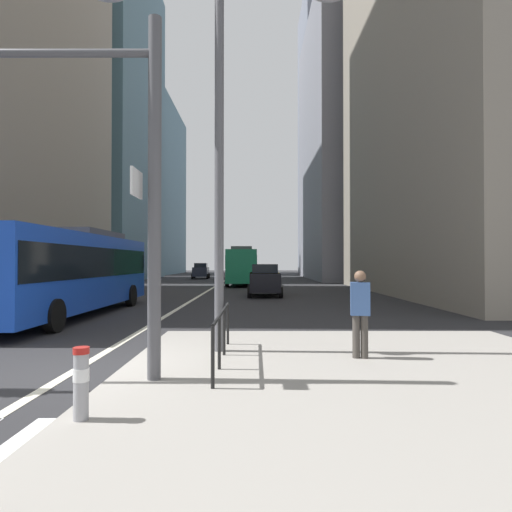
# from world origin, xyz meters

# --- Properties ---
(ground_plane) EXTENTS (160.00, 160.00, 0.00)m
(ground_plane) POSITION_xyz_m (0.00, 20.00, 0.00)
(ground_plane) COLOR #28282B
(median_island) EXTENTS (9.00, 10.00, 0.15)m
(median_island) POSITION_xyz_m (5.50, -1.00, 0.07)
(median_island) COLOR gray
(median_island) RESTS_ON ground
(lane_centre_line) EXTENTS (0.20, 80.00, 0.01)m
(lane_centre_line) POSITION_xyz_m (0.00, 30.00, 0.01)
(lane_centre_line) COLOR beige
(lane_centre_line) RESTS_ON ground
(office_tower_left_mid) EXTENTS (12.84, 19.68, 38.74)m
(office_tower_left_mid) POSITION_xyz_m (-16.00, 44.06, 19.37)
(office_tower_left_mid) COLOR slate
(office_tower_left_mid) RESTS_ON ground
(office_tower_left_far) EXTENTS (10.81, 21.75, 29.14)m
(office_tower_left_far) POSITION_xyz_m (-16.00, 68.41, 14.57)
(office_tower_left_far) COLOR slate
(office_tower_left_far) RESTS_ON ground
(office_tower_right_mid) EXTENTS (13.87, 22.65, 32.97)m
(office_tower_right_mid) POSITION_xyz_m (17.00, 46.70, 16.49)
(office_tower_right_mid) COLOR gray
(office_tower_right_mid) RESTS_ON ground
(office_tower_right_far) EXTENTS (10.56, 16.46, 48.68)m
(office_tower_right_far) POSITION_xyz_m (17.00, 69.35, 24.34)
(office_tower_right_far) COLOR slate
(office_tower_right_far) RESTS_ON ground
(city_bus_blue_oncoming) EXTENTS (2.76, 12.01, 3.40)m
(city_bus_blue_oncoming) POSITION_xyz_m (-3.64, 8.50, 1.84)
(city_bus_blue_oncoming) COLOR blue
(city_bus_blue_oncoming) RESTS_ON ground
(city_bus_red_receding) EXTENTS (2.85, 10.91, 3.40)m
(city_bus_red_receding) POSITION_xyz_m (2.18, 31.63, 1.84)
(city_bus_red_receding) COLOR #198456
(city_bus_red_receding) RESTS_ON ground
(city_bus_red_distant) EXTENTS (2.87, 11.04, 3.40)m
(city_bus_red_distant) POSITION_xyz_m (2.19, 48.02, 1.84)
(city_bus_red_distant) COLOR #198456
(city_bus_red_distant) RESTS_ON ground
(car_oncoming_mid) EXTENTS (2.12, 4.06, 1.94)m
(car_oncoming_mid) POSITION_xyz_m (-5.82, 21.85, 0.99)
(car_oncoming_mid) COLOR #B2A899
(car_oncoming_mid) RESTS_ON ground
(car_receding_near) EXTENTS (2.07, 4.17, 1.94)m
(car_receding_near) POSITION_xyz_m (4.00, 18.47, 0.99)
(car_receding_near) COLOR gold
(car_receding_near) RESTS_ON ground
(car_receding_far) EXTENTS (2.06, 4.31, 1.94)m
(car_receding_far) POSITION_xyz_m (3.98, 18.38, 0.99)
(car_receding_far) COLOR black
(car_receding_far) RESTS_ON ground
(car_oncoming_far) EXTENTS (2.18, 4.14, 1.94)m
(car_oncoming_far) POSITION_xyz_m (-3.39, 45.98, 0.99)
(car_oncoming_far) COLOR #232838
(car_oncoming_far) RESTS_ON ground
(traffic_signal_gantry) EXTENTS (6.42, 0.65, 6.00)m
(traffic_signal_gantry) POSITION_xyz_m (-0.37, -1.02, 4.13)
(traffic_signal_gantry) COLOR #515156
(traffic_signal_gantry) RESTS_ON median_island
(street_lamp_post) EXTENTS (5.50, 0.32, 8.00)m
(street_lamp_post) POSITION_xyz_m (2.66, 1.27, 5.28)
(street_lamp_post) COLOR #56565B
(street_lamp_post) RESTS_ON median_island
(bollard_left) EXTENTS (0.20, 0.20, 0.89)m
(bollard_left) POSITION_xyz_m (1.32, -2.85, 0.64)
(bollard_left) COLOR #99999E
(bollard_left) RESTS_ON median_island
(pedestrian_railing) EXTENTS (0.06, 3.64, 0.98)m
(pedestrian_railing) POSITION_xyz_m (2.80, 0.26, 0.86)
(pedestrian_railing) COLOR black
(pedestrian_railing) RESTS_ON median_island
(pedestrian_waiting) EXTENTS (0.42, 0.30, 1.76)m
(pedestrian_waiting) POSITION_xyz_m (5.56, 0.58, 1.13)
(pedestrian_waiting) COLOR #423D38
(pedestrian_waiting) RESTS_ON median_island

